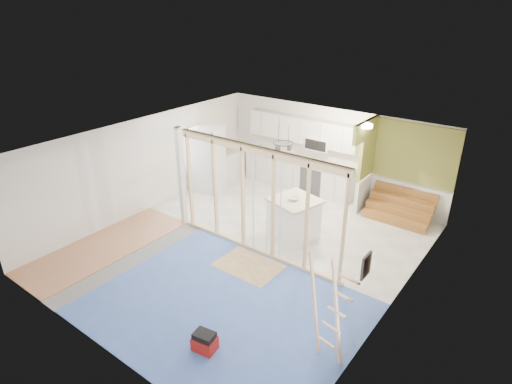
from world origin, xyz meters
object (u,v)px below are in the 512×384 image
Objects in this scene: fridge at (208,159)px; island at (294,218)px; toolbox at (205,342)px; ladder at (328,309)px.

fridge is 1.54× the size of island.
fridge reaches higher than toolbox.
toolbox is 2.14m from ladder.
ladder is (2.47, -2.94, 0.41)m from island.
ladder is at bearing -48.75° from fridge.
fridge is at bearing 170.37° from ladder.
island is 0.71× the size of ladder.
ladder reaches higher than island.
island is at bearing 92.32° from toolbox.
fridge reaches higher than island.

